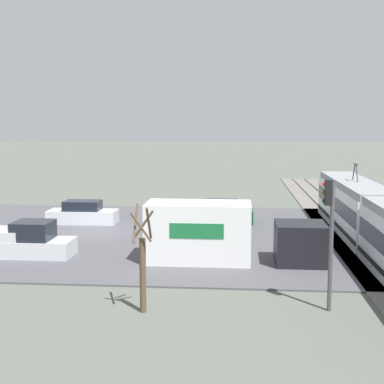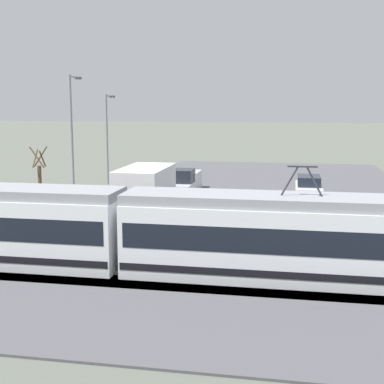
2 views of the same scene
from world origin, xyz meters
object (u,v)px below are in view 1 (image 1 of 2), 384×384
at_px(box_truck, 223,235).
at_px(traffic_light_pole, 330,226).
at_px(street_tree, 143,264).
at_px(pickup_truck, 21,243).
at_px(light_rail_tram, 383,227).
at_px(sedan_car_0, 222,213).
at_px(sedan_car_1, 83,214).

height_order(box_truck, traffic_light_pole, traffic_light_pole).
bearing_deg(street_tree, pickup_truck, -134.12).
xyz_separation_m(pickup_truck, street_tree, (7.64, 7.88, 1.08)).
bearing_deg(traffic_light_pole, light_rail_tram, 153.35).
bearing_deg(box_truck, sedan_car_0, -178.07).
height_order(pickup_truck, sedan_car_0, pickup_truck).
relative_size(pickup_truck, street_tree, 1.41).
bearing_deg(street_tree, traffic_light_pole, 95.99).
bearing_deg(light_rail_tram, traffic_light_pole, -26.65).
bearing_deg(pickup_truck, light_rail_tram, 94.33).
distance_m(traffic_light_pole, street_tree, 7.12).
height_order(sedan_car_1, street_tree, street_tree).
height_order(box_truck, sedan_car_1, box_truck).
height_order(pickup_truck, sedan_car_1, pickup_truck).
distance_m(box_truck, pickup_truck, 10.71).
xyz_separation_m(pickup_truck, traffic_light_pole, (6.91, 14.83, 2.48)).
bearing_deg(box_truck, street_tree, -20.88).
relative_size(light_rail_tram, box_truck, 3.06).
relative_size(pickup_truck, sedan_car_0, 1.31).
bearing_deg(box_truck, pickup_truck, -91.62).
relative_size(box_truck, street_tree, 2.21).
distance_m(pickup_truck, sedan_car_0, 14.59).
bearing_deg(light_rail_tram, box_truck, -78.21).
bearing_deg(sedan_car_1, sedan_car_0, 96.03).
xyz_separation_m(traffic_light_pole, street_tree, (0.73, -6.95, -1.41)).
xyz_separation_m(light_rail_tram, box_truck, (1.74, -8.34, -0.18)).
bearing_deg(traffic_light_pole, pickup_truck, -115.00).
bearing_deg(street_tree, light_rail_tram, 129.20).
bearing_deg(pickup_truck, sedan_car_0, 134.95).
xyz_separation_m(sedan_car_0, sedan_car_1, (1.03, -9.71, -0.01)).
xyz_separation_m(light_rail_tram, street_tree, (9.08, -11.14, 0.20)).
bearing_deg(sedan_car_0, street_tree, -7.75).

